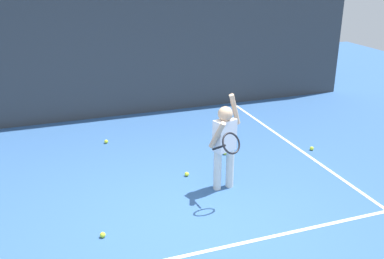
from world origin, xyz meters
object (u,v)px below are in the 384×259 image
Objects in this scene: tennis_ball_5 at (225,116)px; tennis_ball_7 at (187,174)px; tennis_ball_6 at (103,235)px; tennis_ball_0 at (225,153)px; tennis_ball_3 at (106,141)px; tennis_player at (225,141)px; tennis_ball_4 at (312,148)px.

tennis_ball_7 is (-1.57, -2.18, 0.00)m from tennis_ball_5.
tennis_ball_0 is at bearing 36.22° from tennis_ball_6.
tennis_ball_0 is at bearing -32.78° from tennis_ball_3.
tennis_ball_3 is at bearing 100.73° from tennis_player.
tennis_ball_5 and tennis_ball_6 have the same top height.
tennis_ball_0 is 1.00× the size of tennis_ball_5.
tennis_ball_5 is at bearing 54.27° from tennis_ball_7.
tennis_ball_5 and tennis_ball_7 have the same top height.
tennis_ball_5 is 2.69m from tennis_ball_7.
tennis_player is 20.46× the size of tennis_ball_5.
tennis_ball_6 is 1.83m from tennis_ball_7.
tennis_ball_3 is (-1.77, 1.14, 0.00)m from tennis_ball_0.
tennis_ball_3 is at bearing -168.19° from tennis_ball_5.
tennis_ball_0 and tennis_ball_7 have the same top height.
tennis_ball_6 is (-2.27, -1.66, 0.00)m from tennis_ball_0.
tennis_ball_4 is at bearing 0.69° from tennis_player.
tennis_player is at bearing -114.63° from tennis_ball_0.
tennis_ball_7 is at bearing -60.88° from tennis_ball_3.
tennis_ball_4 is 1.00× the size of tennis_ball_5.
tennis_ball_5 is at bearing 110.24° from tennis_ball_4.
tennis_ball_4 is at bearing -12.40° from tennis_ball_0.
tennis_ball_0 is 0.99m from tennis_ball_7.
tennis_ball_4 is 2.12m from tennis_ball_5.
tennis_ball_7 is at bearing 105.12° from tennis_player.
tennis_ball_0 is at bearing 31.54° from tennis_ball_7.
tennis_ball_3 is at bearing 119.12° from tennis_ball_7.
tennis_player reaches higher than tennis_ball_0.
tennis_ball_0 is at bearing -113.51° from tennis_ball_5.
tennis_ball_0 is (0.48, 1.05, -0.69)m from tennis_player.
tennis_ball_0 is 1.00× the size of tennis_ball_6.
tennis_ball_4 and tennis_ball_7 have the same top height.
tennis_player is 20.46× the size of tennis_ball_6.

